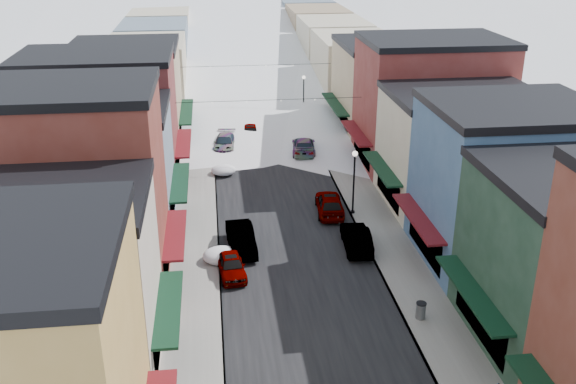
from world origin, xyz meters
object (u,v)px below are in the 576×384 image
object	(u,v)px
car_silver_sedan	(231,265)
car_green_sedan	(356,238)
streetlamp_near	(354,174)
trash_can	(421,310)
car_dark_hatch	(241,239)

from	to	relation	value
car_silver_sedan	car_green_sedan	size ratio (longest dim) A/B	0.83
car_green_sedan	streetlamp_near	distance (m)	6.08
trash_can	car_silver_sedan	bearing A→B (deg)	148.24
car_silver_sedan	car_dark_hatch	world-z (taller)	car_dark_hatch
car_dark_hatch	streetlamp_near	world-z (taller)	streetlamp_near
car_dark_hatch	trash_can	world-z (taller)	car_dark_hatch
car_silver_sedan	trash_can	bearing A→B (deg)	-37.51
trash_can	streetlamp_near	world-z (taller)	streetlamp_near
car_dark_hatch	trash_can	distance (m)	13.52
car_silver_sedan	trash_can	size ratio (longest dim) A/B	4.04
car_silver_sedan	streetlamp_near	xyz separation A→B (m)	(9.50, 8.00, 2.60)
car_green_sedan	trash_can	bearing A→B (deg)	104.34
car_silver_sedan	car_green_sedan	xyz separation A→B (m)	(8.56, 2.53, 0.11)
car_green_sedan	streetlamp_near	world-z (taller)	streetlamp_near
car_green_sedan	streetlamp_near	xyz separation A→B (m)	(0.94, 5.47, 2.49)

